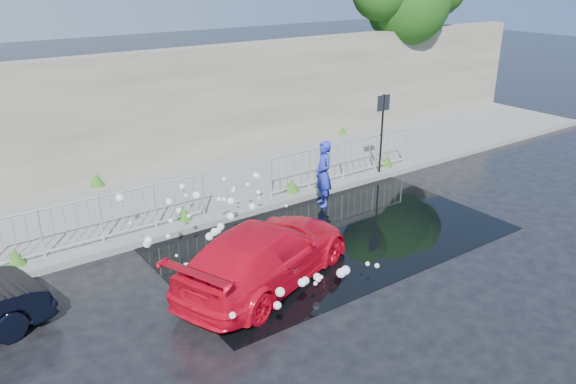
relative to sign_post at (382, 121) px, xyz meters
The scene contains 12 objects.
ground 5.50m from the sign_post, 143.57° to the right, with size 90.00×90.00×0.00m, color black.
pavement 4.90m from the sign_post, 155.66° to the left, with size 30.00×4.00×0.15m, color #61615C.
curb 4.51m from the sign_post, behind, with size 30.00×0.25×0.16m, color #61615C.
retaining_wall 5.87m from the sign_post, 135.69° to the left, with size 30.00×0.60×3.50m, color #625F52.
puddle 4.59m from the sign_post, 150.42° to the right, with size 8.00×5.00×0.01m, color black.
sign_post is the anchor object (origin of this frame).
railing_left 8.26m from the sign_post, behind, with size 5.05×0.05×1.10m.
railing_right 1.57m from the sign_post, 168.23° to the left, with size 5.05×0.05×1.10m.
weeds 4.85m from the sign_post, 162.09° to the left, with size 12.17×3.93×0.35m.
water_spray 6.53m from the sign_post, 162.02° to the right, with size 3.62×5.50×1.05m.
red_car 6.89m from the sign_post, 153.21° to the right, with size 1.74×4.28×1.24m, color red.
person 2.91m from the sign_post, 165.88° to the right, with size 0.64×0.42×1.75m, color #232FB0.
Camera 1 is at (-7.15, -8.14, 5.81)m, focal length 35.00 mm.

